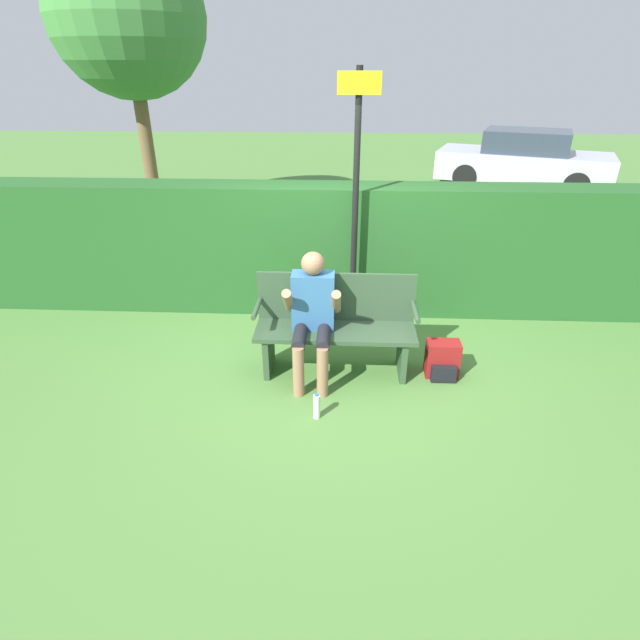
# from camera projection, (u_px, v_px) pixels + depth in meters

# --- Properties ---
(ground_plane) EXTENTS (40.00, 40.00, 0.00)m
(ground_plane) POSITION_uv_depth(u_px,v_px,m) (335.00, 371.00, 5.25)
(ground_plane) COLOR #4C7A38
(hedge_back) EXTENTS (12.00, 0.55, 1.60)m
(hedge_back) POSITION_uv_depth(u_px,v_px,m) (338.00, 249.00, 6.25)
(hedge_back) COLOR #235623
(hedge_back) RESTS_ON ground
(park_bench) EXTENTS (1.62, 0.49, 1.01)m
(park_bench) POSITION_uv_depth(u_px,v_px,m) (335.00, 325.00, 5.08)
(park_bench) COLOR #334C33
(park_bench) RESTS_ON ground
(person_seated) EXTENTS (0.55, 0.65, 1.29)m
(person_seated) POSITION_uv_depth(u_px,v_px,m) (313.00, 311.00, 4.87)
(person_seated) COLOR #336699
(person_seated) RESTS_ON ground
(backpack) EXTENTS (0.33, 0.27, 0.38)m
(backpack) POSITION_uv_depth(u_px,v_px,m) (442.00, 360.00, 5.09)
(backpack) COLOR maroon
(backpack) RESTS_ON ground
(water_bottle) EXTENTS (0.06, 0.06, 0.26)m
(water_bottle) POSITION_uv_depth(u_px,v_px,m) (317.00, 406.00, 4.50)
(water_bottle) COLOR white
(water_bottle) RESTS_ON ground
(signpost) EXTENTS (0.44, 0.09, 2.86)m
(signpost) POSITION_uv_depth(u_px,v_px,m) (356.00, 192.00, 5.49)
(signpost) COLOR black
(signpost) RESTS_ON ground
(parked_car) EXTENTS (4.50, 3.01, 1.39)m
(parked_car) POSITION_uv_depth(u_px,v_px,m) (523.00, 160.00, 12.73)
(parked_car) COLOR #B7BCC6
(parked_car) RESTS_ON ground
(tree) EXTENTS (2.70, 2.70, 4.94)m
(tree) POSITION_uv_depth(u_px,v_px,m) (127.00, 17.00, 8.59)
(tree) COLOR brown
(tree) RESTS_ON ground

